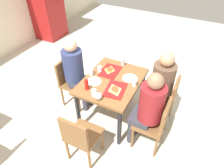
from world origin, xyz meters
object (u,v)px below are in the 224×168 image
foil_bundle (98,96)px  person_in_red (148,106)px  plastic_cup_d (100,69)px  plastic_cup_a (91,72)px  condiment_bottle (87,84)px  pizza_slice_a (115,89)px  soda_can (123,62)px  drink_fridge (46,1)px  chair_left_end (80,136)px  person_in_brown_jacket (160,83)px  paper_plate_center (94,82)px  main_table (112,86)px  person_far_side (76,69)px  plastic_cup_c (94,93)px  tray_red_near (115,90)px  tray_red_far (110,71)px  paper_plate_near_edge (130,78)px  chair_near_left (156,122)px  chair_far_side (70,79)px  plastic_cup_b (135,83)px  pizza_slice_b (110,69)px  chair_near_right (166,98)px

foil_bundle → person_in_red: bearing=-73.9°
plastic_cup_d → plastic_cup_a: bearing=148.0°
plastic_cup_d → condiment_bottle: condiment_bottle is taller
pizza_slice_a → soda_can: bearing=14.3°
plastic_cup_d → foil_bundle: 0.61m
drink_fridge → chair_left_end: bearing=-134.8°
person_in_brown_jacket → paper_plate_center: 0.96m
main_table → pizza_slice_a: bearing=-144.4°
person_in_red → pizza_slice_a: 0.51m
person_far_side → plastic_cup_c: bearing=-125.1°
tray_red_near → foil_bundle: size_ratio=3.60×
person_in_red → person_far_side: 1.32m
plastic_cup_c → condiment_bottle: size_ratio=0.62×
plastic_cup_a → foil_bundle: bearing=-138.7°
person_in_red → drink_fridge: bearing=58.0°
condiment_bottle → tray_red_far: bearing=-11.0°
main_table → soda_can: 0.47m
condiment_bottle → plastic_cup_c: bearing=-115.7°
paper_plate_near_edge → foil_bundle: bearing=161.3°
chair_near_left → person_in_red: size_ratio=0.67×
chair_far_side → plastic_cup_c: bearing=-119.6°
condiment_bottle → plastic_cup_b: bearing=-57.4°
plastic_cup_c → drink_fridge: size_ratio=0.05×
chair_far_side → plastic_cup_a: plastic_cup_a is taller
main_table → tray_red_near: tray_red_near is taller
main_table → paper_plate_center: 0.29m
tray_red_near → tray_red_far: (0.36, 0.26, 0.00)m
person_in_brown_jacket → plastic_cup_d: bearing=99.7°
plastic_cup_c → soda_can: bearing=-2.7°
pizza_slice_b → soda_can: (0.24, -0.12, 0.04)m
plastic_cup_d → condiment_bottle: bearing=-174.8°
plastic_cup_a → person_in_brown_jacket: bearing=-74.0°
plastic_cup_c → foil_bundle: size_ratio=1.00×
chair_near_right → tray_red_far: chair_near_right is taller
paper_plate_center → main_table: bearing=-55.0°
paper_plate_near_edge → soda_can: bearing=40.4°
chair_far_side → person_in_brown_jacket: bearing=-79.8°
pizza_slice_b → chair_near_left: bearing=-116.0°
tray_red_far → plastic_cup_a: size_ratio=3.60×
pizza_slice_b → plastic_cup_d: bearing=125.7°
person_in_brown_jacket → condiment_bottle: size_ratio=7.85×
chair_near_right → plastic_cup_a: bearing=104.1°
paper_plate_near_edge → soda_can: 0.38m
main_table → pizza_slice_a: pizza_slice_a is taller
foil_bundle → chair_left_end: bearing=177.5°
chair_far_side → pizza_slice_a: 0.99m
paper_plate_near_edge → plastic_cup_c: size_ratio=2.20×
paper_plate_near_edge → pizza_slice_b: size_ratio=1.18×
chair_near_left → foil_bundle: foil_bundle is taller
plastic_cup_c → soda_can: soda_can is taller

